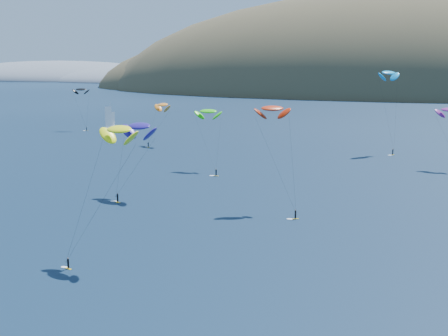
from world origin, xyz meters
The scene contains 10 objects.
island centered at (39.40, 562.36, -10.74)m, with size 730.00×300.00×210.00m.
headland centered at (-445.26, 750.08, -3.36)m, with size 460.00×250.00×60.00m.
sailboat centered at (-93.89, 196.69, 0.97)m, with size 10.14×9.20×12.10m.
kitesurfer_1 centered at (-56.25, 165.97, 14.34)m, with size 9.10×11.55×16.70m.
kitesurfer_2 centered at (-11.42, 47.06, 20.11)m, with size 10.07×10.61×22.27m.
kitesurfer_3 centered at (-24.86, 125.50, 16.12)m, with size 10.01×11.71×18.25m.
kitesurfer_4 centered at (20.22, 171.92, 25.94)m, with size 8.50×9.87×28.43m.
kitesurfer_9 centered at (2.84, 85.97, 20.62)m, with size 11.21×10.90×22.67m.
kitesurfer_10 centered at (-27.92, 88.10, 15.83)m, with size 10.99×11.96×18.64m.
kitesurfer_12 centered at (-108.19, 198.54, 17.36)m, with size 7.62×5.02×19.34m.
Camera 1 is at (32.41, -36.62, 30.78)m, focal length 50.00 mm.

